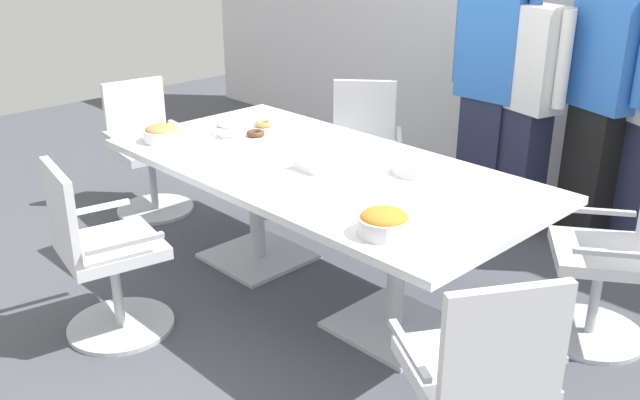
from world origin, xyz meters
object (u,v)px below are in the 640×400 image
(office_chair_1, at_px, (102,260))
(person_standing_2, at_px, (602,93))
(napkin_pile, at_px, (315,163))
(office_chair_0, at_px, (148,155))
(office_chair_2, at_px, (477,390))
(person_standing_0, at_px, (491,86))
(plate_stack, at_px, (415,170))
(snack_bowl_chips_orange, at_px, (384,222))
(donut_platter, at_px, (243,130))
(office_chair_4, at_px, (363,156))
(person_standing_1, at_px, (527,97))
(conference_table, at_px, (320,187))
(snack_bowl_cookies, at_px, (162,133))
(office_chair_3, at_px, (612,265))

(office_chair_1, height_order, person_standing_2, person_standing_2)
(office_chair_1, relative_size, napkin_pile, 5.57)
(office_chair_0, bearing_deg, office_chair_2, 87.78)
(office_chair_0, bearing_deg, person_standing_0, 141.43)
(plate_stack, bearing_deg, snack_bowl_chips_orange, -60.88)
(person_standing_0, bearing_deg, plate_stack, 108.38)
(donut_platter, bearing_deg, office_chair_4, 82.26)
(office_chair_0, distance_m, person_standing_0, 2.41)
(person_standing_2, xyz_separation_m, napkin_pile, (-0.69, -1.74, -0.20))
(office_chair_0, relative_size, donut_platter, 2.30)
(office_chair_1, bearing_deg, plate_stack, 67.85)
(person_standing_1, relative_size, plate_stack, 7.26)
(office_chair_4, bearing_deg, napkin_pile, 79.82)
(office_chair_0, relative_size, snack_bowl_chips_orange, 4.00)
(office_chair_4, distance_m, donut_platter, 1.02)
(person_standing_1, bearing_deg, conference_table, 95.15)
(conference_table, relative_size, office_chair_1, 2.64)
(donut_platter, bearing_deg, person_standing_1, 55.44)
(conference_table, bearing_deg, office_chair_2, -22.81)
(person_standing_0, bearing_deg, conference_table, 90.26)
(person_standing_0, height_order, snack_bowl_cookies, person_standing_0)
(snack_bowl_cookies, relative_size, snack_bowl_chips_orange, 0.96)
(conference_table, relative_size, person_standing_2, 1.29)
(person_standing_2, xyz_separation_m, plate_stack, (-0.29, -1.41, -0.21))
(office_chair_1, distance_m, napkin_pile, 1.17)
(person_standing_0, height_order, plate_stack, person_standing_0)
(office_chair_2, relative_size, napkin_pile, 5.57)
(person_standing_2, distance_m, snack_bowl_cookies, 2.64)
(office_chair_2, xyz_separation_m, person_standing_2, (-0.71, 2.28, 0.57))
(office_chair_2, height_order, person_standing_1, person_standing_1)
(person_standing_1, bearing_deg, office_chair_2, 133.06)
(person_standing_0, relative_size, snack_bowl_chips_orange, 7.76)
(office_chair_0, xyz_separation_m, office_chair_3, (3.03, 0.74, 0.00))
(person_standing_2, xyz_separation_m, snack_bowl_cookies, (-1.66, -2.04, -0.18))
(office_chair_1, bearing_deg, snack_bowl_chips_orange, 39.05)
(person_standing_0, bearing_deg, person_standing_2, -171.62)
(office_chair_1, distance_m, person_standing_0, 2.73)
(office_chair_2, distance_m, napkin_pile, 1.55)
(office_chair_1, relative_size, person_standing_0, 0.52)
(office_chair_1, xyz_separation_m, office_chair_2, (1.87, 0.47, 0.00))
(office_chair_4, relative_size, person_standing_1, 0.53)
(snack_bowl_chips_orange, distance_m, donut_platter, 1.63)
(plate_stack, height_order, napkin_pile, napkin_pile)
(office_chair_4, relative_size, snack_bowl_cookies, 4.18)
(office_chair_1, bearing_deg, donut_platter, 116.35)
(office_chair_2, xyz_separation_m, plate_stack, (-1.00, 0.86, 0.36))
(snack_bowl_cookies, bearing_deg, office_chair_2, -5.60)
(office_chair_2, relative_size, snack_bowl_chips_orange, 4.00)
(office_chair_4, relative_size, person_standing_0, 0.52)
(office_chair_3, bearing_deg, conference_table, 82.47)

